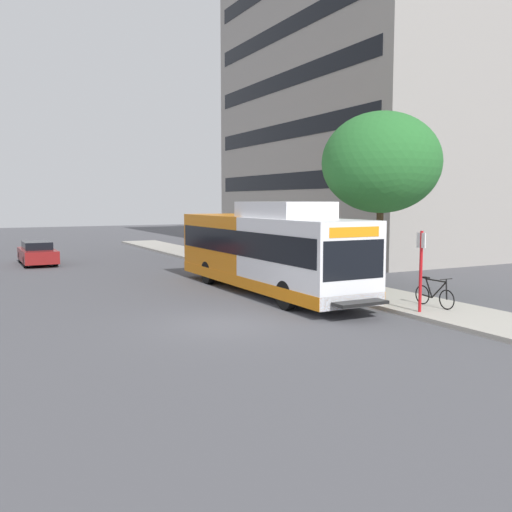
# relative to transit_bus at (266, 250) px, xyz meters

# --- Properties ---
(ground_plane) EXTENTS (120.00, 120.00, 0.00)m
(ground_plane) POSITION_rel_transit_bus_xyz_m (-3.86, 3.34, -1.70)
(ground_plane) COLOR #4C4C51
(sidewalk_curb) EXTENTS (3.00, 56.00, 0.14)m
(sidewalk_curb) POSITION_rel_transit_bus_xyz_m (3.14, 1.34, -1.63)
(sidewalk_curb) COLOR #A8A399
(sidewalk_curb) RESTS_ON ground
(transit_bus) EXTENTS (2.58, 12.25, 3.65)m
(transit_bus) POSITION_rel_transit_bus_xyz_m (0.00, 0.00, 0.00)
(transit_bus) COLOR white
(transit_bus) RESTS_ON ground
(bus_stop_sign_pole) EXTENTS (0.10, 0.36, 2.60)m
(bus_stop_sign_pole) POSITION_rel_transit_bus_xyz_m (2.12, -6.40, -0.05)
(bus_stop_sign_pole) COLOR red
(bus_stop_sign_pole) RESTS_ON sidewalk_curb
(bicycle_parked) EXTENTS (0.52, 1.76, 1.02)m
(bicycle_parked) POSITION_rel_transit_bus_xyz_m (3.16, -5.99, -1.14)
(bicycle_parked) COLOR black
(bicycle_parked) RESTS_ON sidewalk_curb
(street_tree_near_stop) EXTENTS (4.73, 4.73, 7.07)m
(street_tree_near_stop) POSITION_rel_transit_bus_xyz_m (4.18, -1.92, 3.49)
(street_tree_near_stop) COLOR #4C3823
(street_tree_near_stop) RESTS_ON sidewalk_curb
(parked_car_far_lane) EXTENTS (1.80, 4.50, 1.33)m
(parked_car_far_lane) POSITION_rel_transit_bus_xyz_m (-6.92, 14.91, -1.04)
(parked_car_far_lane) COLOR maroon
(parked_car_far_lane) RESTS_ON ground
(apartment_tower_backdrop) EXTENTS (11.45, 20.83, 29.72)m
(apartment_tower_backdrop) POSITION_rel_transit_bus_xyz_m (14.23, 12.91, 13.16)
(apartment_tower_backdrop) COLOR gray
(apartment_tower_backdrop) RESTS_ON ground
(lattice_comm_tower) EXTENTS (1.10, 1.10, 28.29)m
(lattice_comm_tower) POSITION_rel_transit_bus_xyz_m (17.42, 29.87, 7.69)
(lattice_comm_tower) COLOR #B7B7BC
(lattice_comm_tower) RESTS_ON ground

